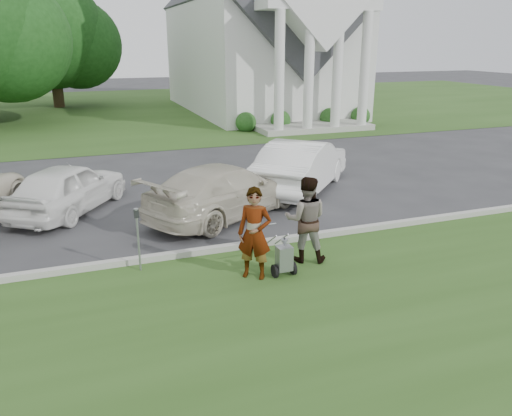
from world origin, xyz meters
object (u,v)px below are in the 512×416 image
church (259,19)px  person_right (306,220)px  tree_back (51,39)px  car_d (302,165)px  striping_cart (284,259)px  parking_meter_near (138,232)px  car_c (226,190)px  car_b (68,187)px  person_left (255,234)px

church → person_right: (-7.68, -23.63, -5.00)m
tree_back → car_d: 26.86m
striping_cart → parking_meter_near: bearing=154.9°
person_right → car_c: bearing=-53.8°
car_b → person_right: bearing=165.4°
church → person_left: church is taller
person_left → person_right: (1.30, 0.40, 0.00)m
person_left → car_b: 6.61m
striping_cart → car_d: (2.97, 5.57, 0.44)m
parking_meter_near → car_d: size_ratio=0.28×
parking_meter_near → car_b: size_ratio=0.33×
church → car_b: church is taller
striping_cart → car_c: car_c is taller
church → person_left: (-8.98, -24.03, -5.01)m
person_right → car_b: 7.08m
person_left → car_b: bearing=155.5°
striping_cart → person_right: bearing=35.9°
tree_back → car_b: (0.57, -25.27, -4.03)m
striping_cart → person_left: (-0.58, 0.14, 0.56)m
tree_back → car_c: (4.58, -27.06, -4.02)m
striping_cart → car_b: (-4.04, 5.77, 0.33)m
car_c → striping_cart: bearing=150.6°
person_left → parking_meter_near: (-2.13, 1.08, -0.07)m
striping_cart → car_d: car_d is taller
car_c → person_right: bearing=162.4°
striping_cart → car_c: (-0.03, 3.99, 0.34)m
parking_meter_near → person_left: bearing=-27.0°
striping_cart → person_right: 1.06m
person_right → car_c: 3.54m
tree_back → car_b: tree_back is taller
church → car_c: bearing=-112.7°
striping_cart → car_b: car_b is taller
tree_back → parking_meter_near: bearing=-86.3°
striping_cart → person_right: person_right is taller
car_c → car_d: size_ratio=0.99×
person_right → car_c: (-0.75, 3.45, -0.22)m
car_c → car_d: car_d is taller
tree_back → car_c: size_ratio=1.97×
person_right → parking_meter_near: bearing=12.6°
person_left → car_c: size_ratio=0.38×
car_c → car_d: bearing=-92.0°
person_right → car_d: size_ratio=0.38×
striping_cart → person_left: size_ratio=0.50×
tree_back → person_right: size_ratio=5.14×
church → parking_meter_near: church is taller
striping_cart → car_c: 4.00m
person_right → car_b: bearing=-23.8°
striping_cart → car_c: bearing=89.6°
car_c → tree_back: bearing=-20.3°
tree_back → car_c: 27.73m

